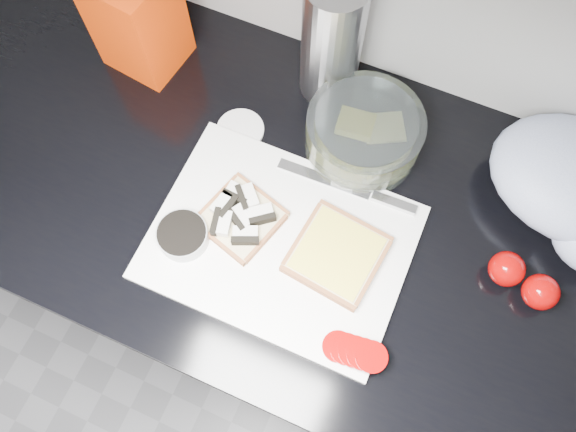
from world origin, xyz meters
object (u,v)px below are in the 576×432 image
at_px(bread_bag, 137,18).
at_px(steel_canister, 332,41).
at_px(glass_bowl, 364,134).
at_px(cutting_board, 280,242).

bearing_deg(bread_bag, steel_canister, 19.92).
bearing_deg(glass_bowl, bread_bag, 177.08).
height_order(bread_bag, steel_canister, steel_canister).
height_order(glass_bowl, steel_canister, steel_canister).
xyz_separation_m(cutting_board, glass_bowl, (0.05, 0.22, 0.03)).
bearing_deg(cutting_board, steel_canister, 98.32).
bearing_deg(bread_bag, cutting_board, -25.45).
relative_size(glass_bowl, bread_bag, 0.98).
relative_size(bread_bag, steel_canister, 0.83).
distance_m(bread_bag, steel_canister, 0.33).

